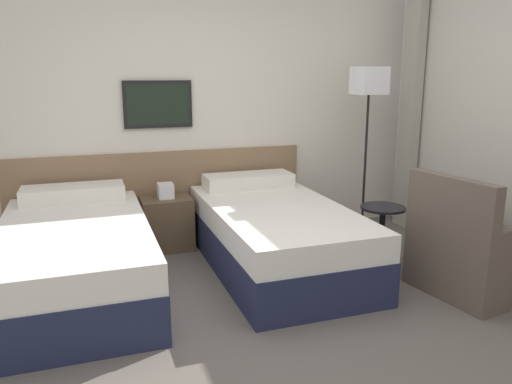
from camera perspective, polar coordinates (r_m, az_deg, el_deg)
ground_plane at (r=3.40m, az=5.07°, el=-15.21°), size 16.00×16.00×0.00m
wall_headboard at (r=4.99m, az=-5.08°, el=9.57°), size 10.00×0.10×2.70m
bed_near_door at (r=4.01m, az=-19.88°, el=-7.03°), size 1.07×2.01×0.67m
bed_near_window at (r=4.27m, az=2.28°, el=-4.96°), size 1.07×2.01×0.67m
nightstand at (r=4.79m, az=-10.14°, el=-3.43°), size 0.46×0.37×0.63m
floor_lamp at (r=4.96m, az=12.77°, el=11.10°), size 0.28×0.28×1.69m
side_table at (r=4.33m, az=14.20°, el=-3.83°), size 0.37×0.37×0.55m
armchair at (r=4.17m, az=23.90°, el=-6.54°), size 0.94×0.87×0.92m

